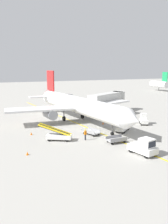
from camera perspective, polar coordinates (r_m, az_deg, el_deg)
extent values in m
plane|color=#9E9B93|center=(37.53, 9.64, -6.33)|extent=(300.00, 300.00, 0.00)
cube|color=yellow|center=(40.66, 3.35, -4.84)|extent=(9.03, 79.55, 0.01)
cylinder|color=white|center=(47.66, -1.49, 1.74)|extent=(6.56, 30.18, 3.30)
cone|color=white|center=(34.66, 11.67, -1.93)|extent=(3.48, 2.74, 3.23)
cone|color=white|center=(62.32, -8.86, 4.13)|extent=(3.42, 3.13, 3.14)
cube|color=white|center=(52.94, 4.83, 2.18)|extent=(13.72, 8.25, 0.36)
cylinder|color=gray|center=(51.36, 3.96, 0.79)|extent=(2.24, 3.39, 1.90)
cube|color=white|center=(46.01, -10.58, 0.72)|extent=(13.37, 5.68, 0.36)
cylinder|color=gray|center=(45.85, -8.18, -0.51)|extent=(2.24, 3.39, 1.90)
cube|color=red|center=(59.79, -8.10, 7.38)|extent=(0.72, 4.01, 5.20)
cube|color=white|center=(60.96, -5.26, 4.06)|extent=(5.58, 3.41, 0.24)
cube|color=white|center=(58.66, -10.57, 3.66)|extent=(5.26, 2.36, 0.24)
cylinder|color=#4C4C51|center=(38.60, 6.88, -3.37)|extent=(0.20, 0.20, 3.12)
cylinder|color=black|center=(38.93, 6.84, -5.19)|extent=(0.41, 0.59, 0.56)
cylinder|color=#4C4C51|center=(50.77, -0.40, 0.14)|extent=(0.20, 0.20, 3.12)
cylinder|color=black|center=(50.98, -0.40, -1.06)|extent=(0.45, 0.99, 0.96)
cylinder|color=#4C4C51|center=(48.75, -4.88, -0.35)|extent=(0.20, 0.20, 3.12)
cylinder|color=black|center=(48.97, -4.86, -1.59)|extent=(0.45, 0.99, 0.96)
cube|color=black|center=(36.05, 9.56, -0.80)|extent=(2.90, 1.30, 0.60)
cube|color=beige|center=(56.48, 5.50, 3.27)|extent=(11.80, 7.98, 2.50)
cylinder|color=beige|center=(61.36, 8.33, 3.80)|extent=(3.20, 3.20, 2.50)
cylinder|color=#59595B|center=(55.35, 4.47, 0.59)|extent=(0.56, 0.56, 2.35)
cube|color=#333338|center=(55.52, 4.45, -0.35)|extent=(1.80, 1.40, 0.50)
cube|color=silver|center=(31.42, 13.95, -8.58)|extent=(2.61, 3.92, 0.80)
cube|color=silver|center=(30.75, 14.94, -7.19)|extent=(1.82, 1.90, 1.10)
cube|color=black|center=(30.30, 16.09, -7.52)|extent=(1.41, 0.38, 0.77)
cylinder|color=black|center=(31.43, 16.66, -9.49)|extent=(0.34, 0.63, 0.60)
cylinder|color=black|center=(30.22, 14.78, -10.22)|extent=(0.34, 0.63, 0.60)
cylinder|color=black|center=(32.90, 13.14, -8.39)|extent=(0.34, 0.63, 0.60)
cylinder|color=black|center=(31.74, 11.21, -9.03)|extent=(0.34, 0.63, 0.60)
cube|color=silver|center=(47.16, 14.23, -2.16)|extent=(2.25, 2.73, 0.70)
cube|color=silver|center=(47.38, 14.18, -0.98)|extent=(1.42, 1.44, 1.10)
cube|color=black|center=(47.87, 14.07, -0.86)|extent=(0.90, 0.52, 0.77)
cylinder|color=black|center=(47.94, 13.37, -2.34)|extent=(0.47, 0.63, 0.60)
cylinder|color=black|center=(48.15, 14.66, -2.34)|extent=(0.47, 0.63, 0.60)
cylinder|color=black|center=(46.33, 13.74, -2.81)|extent=(0.47, 0.63, 0.60)
cylinder|color=black|center=(46.55, 15.08, -2.81)|extent=(0.47, 0.63, 0.60)
cube|color=silver|center=(51.93, 9.33, -0.79)|extent=(2.72, 2.39, 0.70)
cube|color=silver|center=(51.38, 9.17, 0.12)|extent=(1.47, 1.46, 1.10)
cube|color=black|center=(50.92, 8.93, 0.03)|extent=(0.59, 0.87, 0.77)
cylinder|color=black|center=(51.03, 9.50, -1.40)|extent=(0.62, 0.51, 0.60)
cylinder|color=black|center=(51.47, 8.37, -1.26)|extent=(0.62, 0.51, 0.60)
cylinder|color=black|center=(52.54, 10.24, -1.07)|extent=(0.62, 0.51, 0.60)
cylinder|color=black|center=(52.97, 9.14, -0.94)|extent=(0.62, 0.51, 0.60)
cube|color=silver|center=(36.16, -6.07, -5.90)|extent=(4.04, 3.19, 0.60)
cylinder|color=black|center=(35.93, -8.36, -6.57)|extent=(0.63, 0.49, 0.60)
cylinder|color=black|center=(37.12, -7.89, -5.99)|extent=(0.63, 0.49, 0.60)
cylinder|color=black|center=(35.41, -4.14, -6.74)|extent=(0.63, 0.49, 0.60)
cylinder|color=black|center=(36.61, -3.81, -6.14)|extent=(0.63, 0.49, 0.60)
cube|color=black|center=(36.02, -7.04, -4.41)|extent=(4.78, 3.26, 1.76)
cube|color=yellow|center=(35.56, -7.20, -4.42)|extent=(4.40, 2.56, 1.84)
cube|color=yellow|center=(36.41, -6.89, -4.05)|extent=(4.40, 2.56, 1.84)
cube|color=silver|center=(41.68, 9.35, -3.73)|extent=(3.91, 3.53, 0.60)
cylinder|color=black|center=(40.34, 9.60, -4.67)|extent=(0.61, 0.54, 0.60)
cylinder|color=black|center=(40.73, 7.89, -4.47)|extent=(0.61, 0.54, 0.60)
cylinder|color=black|center=(42.80, 10.71, -3.81)|extent=(0.61, 0.54, 0.60)
cylinder|color=black|center=(43.17, 9.09, -3.63)|extent=(0.61, 0.54, 0.60)
cube|color=black|center=(40.90, 9.13, -2.63)|extent=(4.48, 3.80, 1.76)
cube|color=yellow|center=(40.74, 9.73, -2.53)|extent=(3.99, 3.17, 1.84)
cube|color=yellow|center=(41.01, 8.53, -2.40)|extent=(3.99, 3.17, 1.84)
cube|color=#A5A5A8|center=(38.91, 1.76, -4.88)|extent=(2.43, 3.16, 0.16)
cube|color=#4C4C51|center=(40.14, -0.20, -4.42)|extent=(0.41, 0.87, 0.08)
cylinder|color=#4C4C51|center=(40.44, -0.66, -4.30)|extent=(0.12, 0.12, 0.05)
cube|color=gray|center=(38.31, 1.00, -4.74)|extent=(1.09, 2.63, 0.50)
cube|color=gray|center=(39.38, 2.50, -4.32)|extent=(1.09, 2.63, 0.50)
cylinder|color=black|center=(39.25, 0.03, -5.13)|extent=(0.24, 0.38, 0.36)
cylinder|color=black|center=(40.09, 1.22, -4.79)|extent=(0.24, 0.38, 0.36)
cylinder|color=black|center=(37.88, 2.32, -5.73)|extent=(0.24, 0.38, 0.36)
cylinder|color=black|center=(38.75, 3.51, -5.37)|extent=(0.24, 0.38, 0.36)
cube|color=#A5A5A8|center=(35.23, 7.81, -6.67)|extent=(2.82, 1.53, 0.16)
cube|color=#4C4C51|center=(36.20, 10.33, -6.30)|extent=(0.90, 0.09, 0.08)
cylinder|color=#4C4C51|center=(36.45, 10.92, -6.20)|extent=(0.12, 0.12, 0.05)
cube|color=gray|center=(35.77, 7.20, -5.96)|extent=(2.80, 0.09, 0.50)
cube|color=gray|center=(34.55, 8.48, -6.60)|extent=(2.80, 0.09, 0.50)
cylinder|color=black|center=(36.33, 8.73, -6.58)|extent=(0.36, 0.12, 0.36)
cylinder|color=black|center=(35.37, 9.78, -7.10)|extent=(0.36, 0.12, 0.36)
cylinder|color=black|center=(35.29, 5.83, -7.03)|extent=(0.36, 0.12, 0.36)
cylinder|color=black|center=(34.31, 6.82, -7.58)|extent=(0.36, 0.12, 0.36)
cylinder|color=#26262D|center=(36.16, 0.32, -6.13)|extent=(0.24, 0.24, 0.85)
cube|color=orange|center=(35.96, 0.32, -5.06)|extent=(0.36, 0.22, 0.56)
sphere|color=beige|center=(35.85, 0.33, -4.46)|extent=(0.20, 0.20, 0.20)
sphere|color=yellow|center=(35.84, 0.33, -4.37)|extent=(0.24, 0.24, 0.24)
cone|color=orange|center=(39.85, -12.63, -5.10)|extent=(0.36, 0.36, 0.44)
cone|color=orange|center=(46.18, 4.62, -2.68)|extent=(0.36, 0.36, 0.44)
cone|color=orange|center=(31.12, -13.53, -9.69)|extent=(0.36, 0.36, 0.44)
cylinder|color=silver|center=(115.63, 17.68, 6.40)|extent=(3.00, 10.00, 3.00)
cylinder|color=#3F3F3F|center=(115.81, 17.62, 5.27)|extent=(0.30, 0.30, 1.60)
cube|color=#198C4C|center=(112.87, 18.98, 8.01)|extent=(0.24, 3.20, 4.40)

